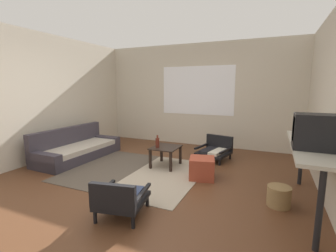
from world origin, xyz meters
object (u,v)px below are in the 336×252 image
object	(u,v)px
ottoman_orange	(202,168)
crt_television	(316,132)
clay_vase	(309,130)
console_shelf	(311,151)
wicker_basket	(279,196)
armchair_by_window	(215,149)
armchair_striped_foreground	(120,198)
glass_bottle	(157,142)
coffee_table	(166,151)
couch	(77,149)

from	to	relation	value
ottoman_orange	crt_television	distance (m)	1.92
clay_vase	console_shelf	bearing A→B (deg)	-90.00
clay_vase	wicker_basket	bearing A→B (deg)	-127.36
armchair_by_window	wicker_basket	size ratio (longest dim) A/B	2.50
armchair_striped_foreground	clay_vase	distance (m)	2.68
ottoman_orange	glass_bottle	size ratio (longest dim) A/B	1.72
coffee_table	console_shelf	distance (m)	2.54
armchair_by_window	couch	bearing A→B (deg)	-157.29
console_shelf	glass_bottle	world-z (taller)	console_shelf
armchair_striped_foreground	crt_television	size ratio (longest dim) A/B	1.50
armchair_striped_foreground	ottoman_orange	size ratio (longest dim) A/B	1.68
couch	glass_bottle	bearing A→B (deg)	5.45
couch	armchair_by_window	world-z (taller)	couch
glass_bottle	wicker_basket	size ratio (longest dim) A/B	0.81
couch	console_shelf	bearing A→B (deg)	-6.64
glass_bottle	wicker_basket	bearing A→B (deg)	-19.12
armchair_by_window	glass_bottle	bearing A→B (deg)	-132.50
ottoman_orange	wicker_basket	xyz separation A→B (m)	(1.21, -0.54, -0.05)
ottoman_orange	console_shelf	xyz separation A→B (m)	(1.53, -0.48, 0.60)
couch	armchair_striped_foreground	size ratio (longest dim) A/B	2.77
console_shelf	wicker_basket	xyz separation A→B (m)	(-0.32, -0.06, -0.65)
crt_television	clay_vase	distance (m)	0.63
crt_television	glass_bottle	size ratio (longest dim) A/B	1.93
couch	crt_television	size ratio (longest dim) A/B	4.16
armchair_striped_foreground	console_shelf	distance (m)	2.44
clay_vase	glass_bottle	world-z (taller)	clay_vase
couch	coffee_table	distance (m)	2.07
ottoman_orange	console_shelf	bearing A→B (deg)	-17.41
armchair_striped_foreground	wicker_basket	distance (m)	2.08
couch	ottoman_orange	xyz separation A→B (m)	(2.88, -0.03, -0.02)
crt_television	coffee_table	bearing A→B (deg)	155.86
ottoman_orange	glass_bottle	xyz separation A→B (m)	(-0.96, 0.22, 0.32)
crt_television	wicker_basket	size ratio (longest dim) A/B	1.56
armchair_by_window	ottoman_orange	world-z (taller)	armchair_by_window
armchair_by_window	crt_television	bearing A→B (deg)	-51.17
ottoman_orange	crt_television	bearing A→B (deg)	-25.90
coffee_table	armchair_striped_foreground	bearing A→B (deg)	-81.97
couch	wicker_basket	size ratio (longest dim) A/B	6.49
console_shelf	glass_bottle	xyz separation A→B (m)	(-2.50, 0.70, -0.28)
coffee_table	wicker_basket	xyz separation A→B (m)	(2.04, -0.85, -0.19)
couch	clay_vase	xyz separation A→B (m)	(4.41, -0.15, 0.79)
crt_television	clay_vase	size ratio (longest dim) A/B	1.34
armchair_by_window	clay_vase	bearing A→B (deg)	-40.16
console_shelf	glass_bottle	distance (m)	2.61
ottoman_orange	wicker_basket	world-z (taller)	ottoman_orange
couch	ottoman_orange	distance (m)	2.88
armchair_by_window	console_shelf	distance (m)	2.39
armchair_striped_foreground	glass_bottle	distance (m)	1.90
console_shelf	clay_vase	xyz separation A→B (m)	(-0.00, 0.36, 0.21)
clay_vase	armchair_striped_foreground	bearing A→B (deg)	-144.31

